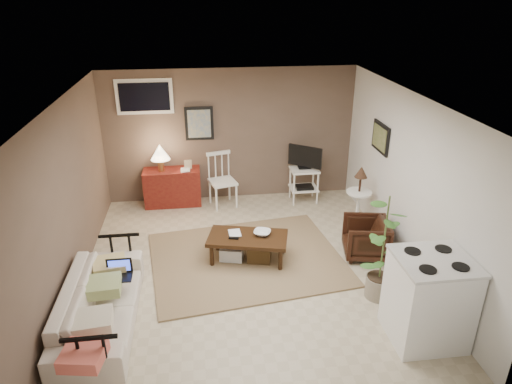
{
  "coord_description": "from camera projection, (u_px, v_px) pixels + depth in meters",
  "views": [
    {
      "loc": [
        -0.56,
        -5.43,
        3.64
      ],
      "look_at": [
        0.19,
        0.35,
        1.02
      ],
      "focal_mm": 32.0,
      "sensor_mm": 36.0,
      "label": 1
    }
  ],
  "objects": [
    {
      "name": "coffee_table",
      "position": [
        247.0,
        246.0,
        6.56
      ],
      "size": [
        1.23,
        0.83,
        0.43
      ],
      "color": "#321B0D",
      "rests_on": "floor"
    },
    {
      "name": "art_right",
      "position": [
        381.0,
        138.0,
        7.05
      ],
      "size": [
        0.03,
        0.6,
        0.45
      ],
      "primitive_type": "cube",
      "color": "black"
    },
    {
      "name": "rug",
      "position": [
        247.0,
        259.0,
        6.68
      ],
      "size": [
        2.97,
        2.51,
        0.03
      ],
      "primitive_type": "cube",
      "rotation": [
        0.0,
        0.0,
        0.13
      ],
      "color": "#907054",
      "rests_on": "floor"
    },
    {
      "name": "book_table",
      "position": [
        229.0,
        227.0,
        6.5
      ],
      "size": [
        0.17,
        0.03,
        0.23
      ],
      "primitive_type": "imported",
      "rotation": [
        0.0,
        0.0,
        0.04
      ],
      "color": "#321B0D",
      "rests_on": "coffee_table"
    },
    {
      "name": "sofa",
      "position": [
        99.0,
        298.0,
        5.22
      ],
      "size": [
        0.58,
        1.99,
        0.78
      ],
      "primitive_type": "imported",
      "rotation": [
        0.0,
        0.0,
        1.57
      ],
      "color": "beige",
      "rests_on": "floor"
    },
    {
      "name": "sofa_pillows",
      "position": [
        99.0,
        304.0,
        4.99
      ],
      "size": [
        0.38,
        1.89,
        0.13
      ],
      "primitive_type": null,
      "color": "beige",
      "rests_on": "sofa"
    },
    {
      "name": "armchair",
      "position": [
        366.0,
        236.0,
        6.66
      ],
      "size": [
        0.68,
        0.72,
        0.64
      ],
      "primitive_type": "imported",
      "rotation": [
        0.0,
        0.0,
        -1.76
      ],
      "color": "black",
      "rests_on": "floor"
    },
    {
      "name": "book_console",
      "position": [
        181.0,
        165.0,
        8.04
      ],
      "size": [
        0.16,
        0.02,
        0.21
      ],
      "primitive_type": "imported",
      "rotation": [
        0.0,
        0.0,
        0.02
      ],
      "color": "#321B0D",
      "rests_on": "red_console"
    },
    {
      "name": "red_console",
      "position": [
        172.0,
        184.0,
        8.24
      ],
      "size": [
        1.01,
        0.45,
        1.16
      ],
      "color": "maroon",
      "rests_on": "floor"
    },
    {
      "name": "floor",
      "position": [
        246.0,
        269.0,
        6.46
      ],
      "size": [
        5.0,
        5.0,
        0.0
      ],
      "primitive_type": "plane",
      "color": "#C1B293",
      "rests_on": "ground"
    },
    {
      "name": "tv_stand",
      "position": [
        304.0,
        173.0,
        8.29
      ],
      "size": [
        0.54,
        0.42,
        1.07
      ],
      "color": "white",
      "rests_on": "floor"
    },
    {
      "name": "stove",
      "position": [
        428.0,
        299.0,
        5.0
      ],
      "size": [
        0.8,
        0.74,
        1.04
      ],
      "color": "white",
      "rests_on": "floor"
    },
    {
      "name": "window",
      "position": [
        144.0,
        97.0,
        7.74
      ],
      "size": [
        0.96,
        0.03,
        0.6
      ],
      "primitive_type": "cube",
      "color": "white"
    },
    {
      "name": "sofa_end_rails",
      "position": [
        110.0,
        301.0,
        5.26
      ],
      "size": [
        0.54,
        1.99,
        0.67
      ],
      "primitive_type": null,
      "color": "black",
      "rests_on": "floor"
    },
    {
      "name": "bowl",
      "position": [
        262.0,
        227.0,
        6.49
      ],
      "size": [
        0.25,
        0.14,
        0.24
      ],
      "primitive_type": "imported",
      "rotation": [
        0.0,
        0.0,
        -0.36
      ],
      "color": "#321B0D",
      "rests_on": "coffee_table"
    },
    {
      "name": "side_table",
      "position": [
        359.0,
        190.0,
        7.31
      ],
      "size": [
        0.4,
        0.4,
        1.08
      ],
      "color": "white",
      "rests_on": "floor"
    },
    {
      "name": "potted_plant",
      "position": [
        384.0,
        245.0,
        5.57
      ],
      "size": [
        0.36,
        0.36,
        1.44
      ],
      "color": "gray",
      "rests_on": "floor"
    },
    {
      "name": "art_back",
      "position": [
        199.0,
        123.0,
        8.05
      ],
      "size": [
        0.5,
        0.03,
        0.6
      ],
      "primitive_type": "cube",
      "color": "black"
    },
    {
      "name": "laptop",
      "position": [
        119.0,
        271.0,
        5.51
      ],
      "size": [
        0.31,
        0.22,
        0.21
      ],
      "color": "black",
      "rests_on": "sofa"
    },
    {
      "name": "spindle_chair",
      "position": [
        222.0,
        182.0,
        8.18
      ],
      "size": [
        0.54,
        0.54,
        0.97
      ],
      "color": "white",
      "rests_on": "floor"
    }
  ]
}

